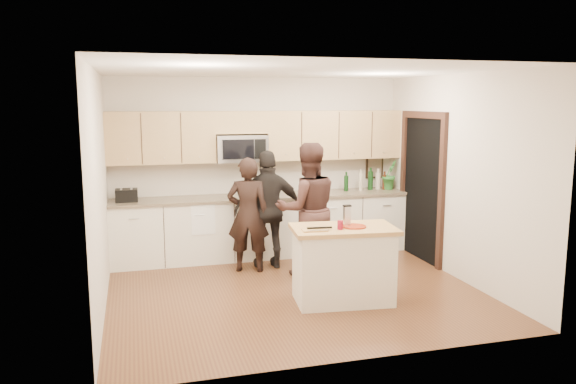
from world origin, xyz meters
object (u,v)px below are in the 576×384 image
object	(u,v)px
island	(343,264)
woman_right	(269,210)
woman_center	(308,209)
woman_left	(248,215)
toaster	(127,195)

from	to	relation	value
island	woman_right	world-z (taller)	woman_right
island	woman_center	world-z (taller)	woman_center
woman_left	woman_center	xyz separation A→B (m)	(0.75, -0.37, 0.10)
woman_left	woman_center	bearing A→B (deg)	171.72
woman_left	woman_right	bearing A→B (deg)	-147.38
island	toaster	xyz separation A→B (m)	(-2.44, 2.19, 0.58)
island	woman_center	xyz separation A→B (m)	(-0.08, 1.13, 0.45)
toaster	woman_center	distance (m)	2.58
woman_center	woman_right	distance (m)	0.63
woman_left	toaster	bearing A→B (deg)	-5.41
woman_left	woman_right	world-z (taller)	woman_right
woman_right	woman_left	bearing A→B (deg)	16.81
toaster	woman_left	size ratio (longest dim) A/B	0.19
toaster	woman_right	bearing A→B (deg)	-17.60
toaster	woman_center	bearing A→B (deg)	-24.23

